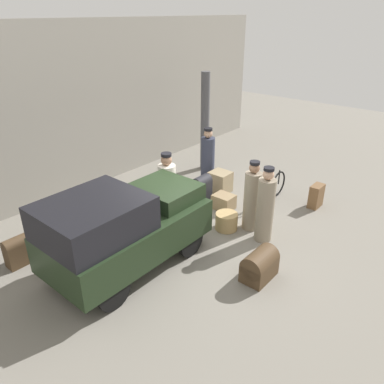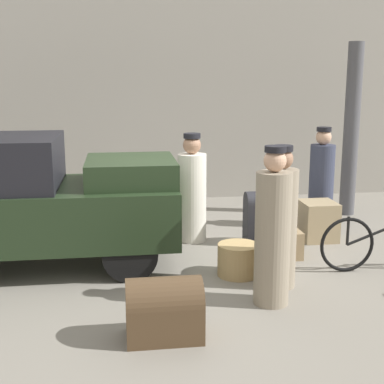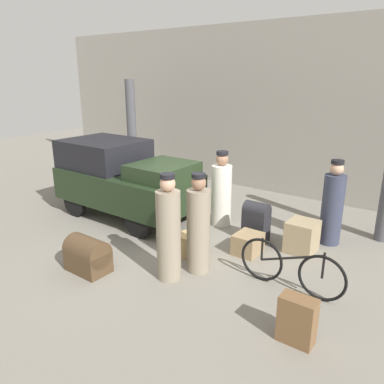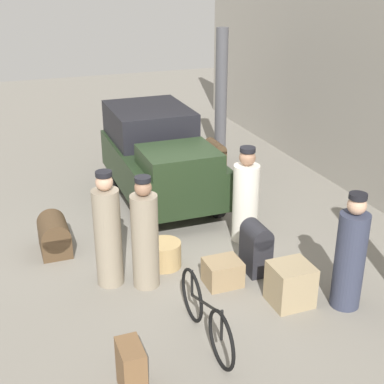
% 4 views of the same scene
% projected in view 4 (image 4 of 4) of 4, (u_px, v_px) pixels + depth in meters
% --- Properties ---
extents(ground_plane, '(30.00, 30.00, 0.00)m').
position_uv_depth(ground_plane, '(177.00, 241.00, 9.04)').
color(ground_plane, gray).
extents(canopy_pillar_left, '(0.27, 0.27, 3.04)m').
position_uv_depth(canopy_pillar_left, '(221.00, 96.00, 12.25)').
color(canopy_pillar_left, '#4C4C51').
rests_on(canopy_pillar_left, ground).
extents(truck, '(3.28, 1.63, 1.72)m').
position_uv_depth(truck, '(159.00, 154.00, 10.30)').
color(truck, black).
rests_on(truck, ground).
extents(bicycle, '(1.67, 0.04, 0.76)m').
position_uv_depth(bicycle, '(206.00, 315.00, 6.52)').
color(bicycle, black).
rests_on(bicycle, ground).
extents(wicker_basket, '(0.52, 0.52, 0.40)m').
position_uv_depth(wicker_basket, '(164.00, 254.00, 8.22)').
color(wicker_basket, tan).
rests_on(wicker_basket, ground).
extents(conductor_in_dark_uniform, '(0.43, 0.43, 1.64)m').
position_uv_depth(conductor_in_dark_uniform, '(246.00, 199.00, 8.83)').
color(conductor_in_dark_uniform, silver).
rests_on(conductor_in_dark_uniform, ground).
extents(porter_standing_middle, '(0.40, 0.40, 1.66)m').
position_uv_depth(porter_standing_middle, '(350.00, 256.00, 7.06)').
color(porter_standing_middle, '#33384C').
rests_on(porter_standing_middle, ground).
extents(porter_with_bicycle, '(0.39, 0.39, 1.69)m').
position_uv_depth(porter_with_bicycle, '(145.00, 237.00, 7.52)').
color(porter_with_bicycle, gray).
rests_on(porter_with_bicycle, ground).
extents(porter_carrying_trunk, '(0.39, 0.39, 1.75)m').
position_uv_depth(porter_carrying_trunk, '(108.00, 234.00, 7.56)').
color(porter_carrying_trunk, gray).
rests_on(porter_carrying_trunk, ground).
extents(trunk_large_brown, '(0.48, 0.33, 0.80)m').
position_uv_depth(trunk_large_brown, '(256.00, 246.00, 7.99)').
color(trunk_large_brown, '#232328').
rests_on(trunk_large_brown, ground).
extents(suitcase_tan_flat, '(0.44, 0.52, 0.38)m').
position_uv_depth(suitcase_tan_flat, '(223.00, 272.00, 7.76)').
color(suitcase_tan_flat, '#937A56').
rests_on(suitcase_tan_flat, ground).
extents(trunk_barrel_dark, '(0.72, 0.47, 0.60)m').
position_uv_depth(trunk_barrel_dark, '(54.00, 235.00, 8.61)').
color(trunk_barrel_dark, '#4C3823').
rests_on(trunk_barrel_dark, ground).
extents(trunk_umber_medium, '(0.68, 0.29, 0.63)m').
position_uv_depth(trunk_umber_medium, '(215.00, 154.00, 12.16)').
color(trunk_umber_medium, '#4C3823').
rests_on(trunk_umber_medium, ground).
extents(trunk_wicker_pale, '(0.44, 0.25, 0.61)m').
position_uv_depth(trunk_wicker_pale, '(131.00, 369.00, 5.73)').
color(trunk_wicker_pale, brown).
rests_on(trunk_wicker_pale, ground).
extents(suitcase_small_leather, '(0.51, 0.55, 0.59)m').
position_uv_depth(suitcase_small_leather, '(291.00, 284.00, 7.28)').
color(suitcase_small_leather, '#9E8966').
rests_on(suitcase_small_leather, ground).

